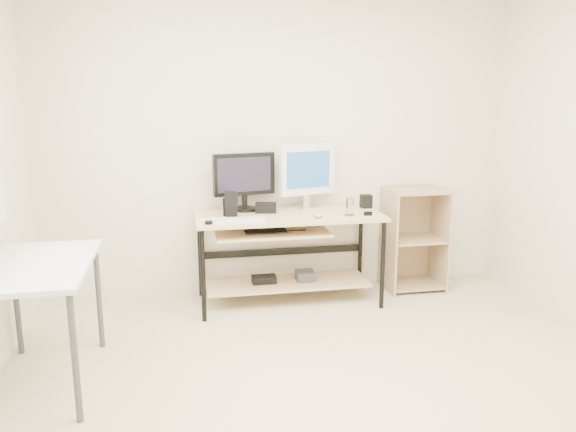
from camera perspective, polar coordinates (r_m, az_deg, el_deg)
The scene contains 16 objects.
room at distance 2.85m, azimuth 3.53°, elevation 4.57°, with size 4.01×4.01×2.62m.
desk at distance 4.58m, azimuth -0.27°, elevation -2.36°, with size 1.50×0.65×0.75m.
side_table at distance 3.55m, azimuth -24.14°, elevation -5.65°, with size 0.60×1.00×0.75m.
shelf_unit at distance 5.09m, azimuth 12.52°, elevation -2.16°, with size 0.50×0.40×0.90m.
black_monitor at distance 4.63m, azimuth -4.48°, elevation 3.89°, with size 0.52×0.22×0.48m.
white_imac at distance 4.71m, azimuth 2.01°, elevation 4.57°, with size 0.50×0.19×0.54m.
keyboard at distance 4.29m, azimuth -5.60°, elevation -0.41°, with size 0.49×0.14×0.02m, color white.
mouse at distance 4.40m, azimuth 3.08°, elevation 0.13°, with size 0.08×0.12×0.04m, color #BABAC0.
center_speaker at distance 4.56m, azimuth -2.27°, elevation 0.85°, with size 0.17×0.08×0.08m, color black.
speaker_left at distance 4.42m, azimuth -5.78°, elevation 1.23°, with size 0.10×0.10×0.20m.
speaker_right at distance 4.81m, azimuth 7.93°, elevation 1.49°, with size 0.09×0.09×0.11m, color black.
audio_controller at distance 4.46m, azimuth -6.08°, elevation 0.92°, with size 0.07×0.05×0.15m, color black.
volume_puck at distance 4.21m, azimuth -8.06°, elevation -0.65°, with size 0.06×0.06×0.02m, color black.
smartphone at distance 4.56m, azimuth 8.13°, elevation 0.24°, with size 0.07×0.12×0.01m, color black.
coaster at distance 4.50m, azimuth 6.26°, elevation 0.10°, with size 0.08×0.08×0.01m, color olive.
drinking_glass at distance 4.48m, azimuth 6.28°, elevation 0.95°, with size 0.07×0.07×0.13m, color white.
Camera 1 is at (-0.84, -2.69, 1.70)m, focal length 35.00 mm.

